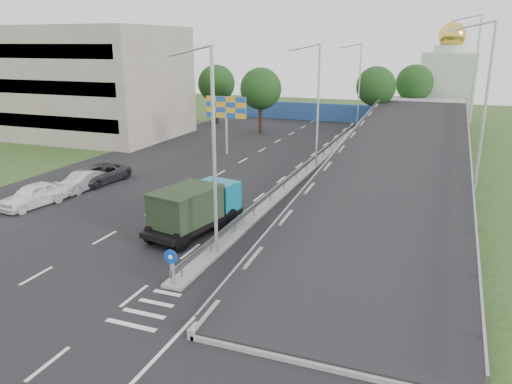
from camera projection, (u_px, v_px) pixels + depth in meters
The scene contains 22 objects.
ground at pixel (145, 313), 19.83m from camera, with size 160.00×160.00×0.00m, color #2D4C1E.
road_surface at pixel (255, 181), 38.75m from camera, with size 26.00×90.00×0.04m, color black.
parking_strip at pixel (115, 167), 43.20m from camera, with size 8.00×90.00×0.05m, color black.
median at pixel (306, 171), 41.27m from camera, with size 1.00×44.00×0.20m, color gray.
overpass_ramp at pixel (401, 159), 38.23m from camera, with size 10.00×50.00×3.50m.
median_guardrail at pixel (307, 164), 41.09m from camera, with size 0.09×44.00×0.71m.
sign_bollard at pixel (172, 267), 21.48m from camera, with size 0.64×0.23×1.67m.
lamp_post_near at pixel (210, 142), 23.49m from camera, with size 2.74×0.18×10.08m.
lamp_post_mid at pixel (316, 99), 41.38m from camera, with size 2.74×0.18×10.08m.
lamp_post_far at pixel (358, 82), 59.27m from camera, with size 2.74×0.18×10.08m.
beige_building at pixel (73, 82), 56.99m from camera, with size 24.00×14.00×12.00m, color gray.
blue_wall at pixel (333, 113), 67.37m from camera, with size 30.00×0.50×2.40m, color #2B4B9E.
church at pixel (447, 80), 68.55m from camera, with size 7.00×7.00×13.80m.
billboard at pixel (226, 111), 46.75m from camera, with size 4.00×0.24×5.50m.
tree_left_mid at pixel (261, 89), 57.54m from camera, with size 4.80×4.80×7.60m.
tree_median_far at pixel (376, 87), 60.59m from camera, with size 4.80×4.80×7.60m.
tree_left_far at pixel (216, 84), 64.75m from camera, with size 4.80×4.80×7.60m.
tree_ramp_far at pixel (414, 83), 65.49m from camera, with size 4.80×4.80×7.60m.
dump_truck at pixel (195, 207), 27.74m from camera, with size 3.49×6.63×2.78m.
parked_car_a at pixel (33, 195), 32.49m from camera, with size 1.83×4.55×1.55m, color white.
parked_car_b at pixel (82, 181), 36.08m from camera, with size 1.44×4.13×1.36m, color #A3A3A9.
parked_car_c at pixel (100, 174), 37.94m from camera, with size 2.32×5.04×1.40m, color #2A2B2E.
Camera 1 is at (10.40, -14.87, 10.33)m, focal length 35.00 mm.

